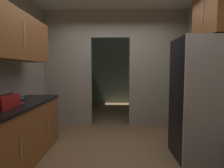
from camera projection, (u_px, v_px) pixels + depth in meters
The scene contains 9 objects.
ground at pixel (114, 155), 2.93m from camera, with size 20.00×20.00×0.00m, color brown.
kitchen_partition at pixel (116, 66), 4.41m from camera, with size 3.43×0.12×2.79m.
adjoining_room_shell at pixel (115, 69), 6.49m from camera, with size 3.43×3.11×2.79m.
refrigerator at pixel (199, 99), 2.77m from camera, with size 0.72×0.73×1.85m.
lower_cabinet_run at pixel (16, 135), 2.59m from camera, with size 0.62×1.98×0.89m.
upper_cabinet_counterside at pixel (11, 35), 2.48m from camera, with size 0.36×1.79×0.67m.
upper_cabinet_fridgeside at pixel (215, 7), 2.76m from camera, with size 0.36×0.80×0.89m.
boombox at pixel (6, 102), 2.31m from camera, with size 0.17×0.42×0.19m.
book_stack at pixel (19, 100), 2.62m from camera, with size 0.16×0.17×0.09m.
Camera 1 is at (0.03, -2.83, 1.37)m, focal length 28.97 mm.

